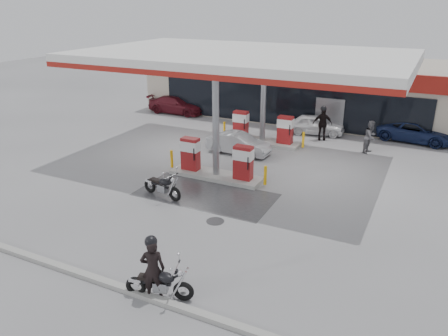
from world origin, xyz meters
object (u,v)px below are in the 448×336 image
Objects in this scene: main_motorcycle at (160,284)px; parked_car_right at (416,132)px; pump_island_near at (216,163)px; biker_walking at (322,124)px; parked_car_left at (177,105)px; attendant at (371,137)px; sedan_white at (315,125)px; biker_main at (153,269)px; parked_motorcycle at (163,187)px; pump_island_far at (262,131)px; hatchback_silver at (239,144)px.

parked_car_right reaches higher than main_motorcycle.
pump_island_near is 8.74m from biker_walking.
biker_walking is (11.43, -1.80, 0.35)m from parked_car_left.
sedan_white is at bearing 75.76° from attendant.
biker_main is 17.05m from biker_walking.
sedan_white is 1.26m from biker_walking.
parked_car_left is at bearing 75.68° from sedan_white.
parked_motorcycle is 14.95m from parked_car_left.
parked_motorcycle is (-1.05, -9.00, -0.23)m from pump_island_far.
pump_island_far is at bearing -164.66° from biker_walking.
main_motorcycle is at bearing -79.60° from pump_island_far.
main_motorcycle is 21.84m from parked_car_left.
pump_island_far is at bearing 124.39° from parked_car_right.
parked_car_right is at bearing -89.13° from sedan_white.
pump_island_near is 6.00m from pump_island_far.
biker_walking reaches higher than pump_island_far.
biker_walking is at bearing -121.02° from biker_main.
parked_car_right is at bearing -49.88° from hatchback_silver.
biker_main is 12.80m from hatchback_silver.
parked_car_left is (-10.75, 0.80, 0.02)m from sedan_white.
attendant is at bearing 49.40° from pump_island_near.
main_motorcycle is 0.55× the size of sedan_white.
sedan_white is at bearing -24.24° from hatchback_silver.
biker_walking reaches higher than parked_car_left.
biker_walking is (-5.15, -2.12, 0.38)m from parked_car_right.
biker_walking reaches higher than parked_car_right.
biker_main reaches higher than main_motorcycle.
attendant is 3.97m from parked_car_right.
main_motorcycle is at bearing -149.44° from parked_car_left.
parked_car_left is at bearing 154.60° from pump_island_far.
pump_island_near is 13.08m from parked_car_left.
parked_car_right is at bearing 1.54° from biker_walking.
hatchback_silver is (0.60, 6.60, 0.10)m from parked_motorcycle.
hatchback_silver is (-2.97, 12.44, -0.35)m from biker_main.
biker_main reaches higher than parked_car_right.
parked_car_right is (5.44, 19.11, 0.15)m from main_motorcycle.
attendant is 0.41× the size of parked_car_left.
parked_motorcycle is (-3.76, 5.78, 0.02)m from main_motorcycle.
parked_motorcycle is at bearing 176.85° from hatchback_silver.
attendant is 0.41× the size of parked_car_right.
pump_island_far is at bearing 116.13° from attendant.
biker_main is 1.03× the size of attendant.
biker_main reaches higher than parked_car_left.
pump_island_far is 9.33m from parked_car_left.
sedan_white is 4.29m from attendant.
attendant is at bearing -130.98° from sedan_white.
sedan_white is (-0.20, 18.04, -0.32)m from biker_main.
parked_motorcycle is 16.20m from parked_car_right.
pump_island_near is 2.60× the size of biker_walking.
biker_main is 0.89× the size of parked_motorcycle.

